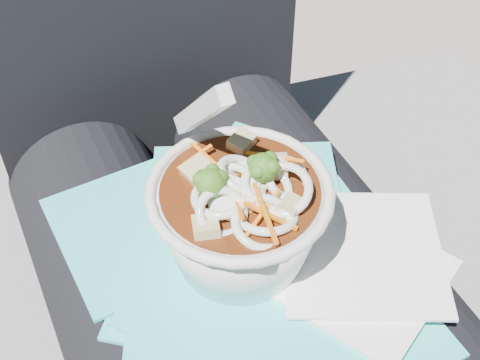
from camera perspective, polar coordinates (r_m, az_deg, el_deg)
name	(u,v)px	position (r m, az deg, el deg)	size (l,w,h in m)	color
stone_ledge	(199,338)	(0.97, -3.53, -13.28)	(1.00, 0.50, 0.43)	slate
lap	(247,302)	(0.65, 0.57, -10.39)	(0.35, 0.48, 0.16)	black
person_body	(207,216)	(0.68, -2.82, -3.11)	(0.34, 0.94, 0.98)	black
plastic_bag	(256,268)	(0.57, 1.36, -7.52)	(0.28, 0.32, 0.02)	#31CDC6
napkins	(362,264)	(0.56, 10.34, -7.09)	(0.18, 0.19, 0.01)	white
udon_bowl	(240,214)	(0.52, 0.03, -2.96)	(0.14, 0.16, 0.19)	white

